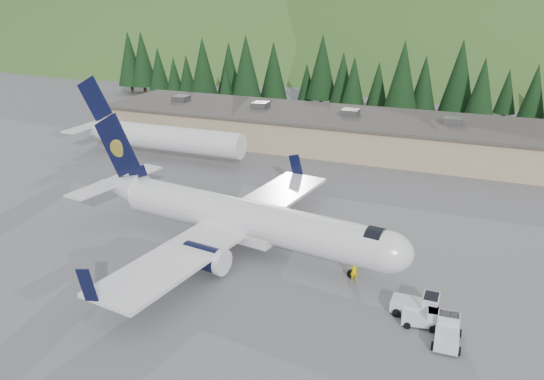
{
  "coord_description": "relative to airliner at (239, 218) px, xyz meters",
  "views": [
    {
      "loc": [
        19.02,
        -40.8,
        22.89
      ],
      "look_at": [
        0.0,
        6.0,
        4.0
      ],
      "focal_mm": 35.0,
      "sensor_mm": 36.0,
      "label": 1
    }
  ],
  "objects": [
    {
      "name": "terminal_building",
      "position": [
        -4.01,
        37.86,
        -0.43
      ],
      "size": [
        71.0,
        17.0,
        6.1
      ],
      "color": "tan",
      "rests_on": "ground"
    },
    {
      "name": "baggage_tug_b",
      "position": [
        17.37,
        -5.04,
        -2.24
      ],
      "size": [
        3.44,
        2.1,
        1.82
      ],
      "rotation": [
        0.0,
        0.0,
        -0.01
      ],
      "color": "silver",
      "rests_on": "ground"
    },
    {
      "name": "second_airliner",
      "position": [
        -23.92,
        21.86,
        0.27
      ],
      "size": [
        27.5,
        11.0,
        10.05
      ],
      "color": "white",
      "rests_on": "ground"
    },
    {
      "name": "airliner",
      "position": [
        0.0,
        0.0,
        0.0
      ],
      "size": [
        34.54,
        32.51,
        11.46
      ],
      "rotation": [
        0.0,
        0.0,
        -0.13
      ],
      "color": "white",
      "rests_on": "ground"
    },
    {
      "name": "ground",
      "position": [
        1.0,
        -0.14,
        -3.05
      ],
      "size": [
        600.0,
        600.0,
        0.0
      ],
      "primitive_type": "plane",
      "color": "slate"
    },
    {
      "name": "tree_line",
      "position": [
        -10.04,
        61.9,
        4.4
      ],
      "size": [
        113.19,
        17.88,
        13.97
      ],
      "color": "black",
      "rests_on": "ground"
    },
    {
      "name": "baggage_tug_a",
      "position": [
        17.91,
        -6.31,
        -2.42
      ],
      "size": [
        2.8,
        1.89,
        1.41
      ],
      "rotation": [
        0.0,
        0.0,
        0.13
      ],
      "color": "silver",
      "rests_on": "ground"
    },
    {
      "name": "baggage_tug_c",
      "position": [
        19.64,
        -7.54,
        -2.3
      ],
      "size": [
        2.04,
        3.24,
        1.69
      ],
      "rotation": [
        0.0,
        0.0,
        1.61
      ],
      "color": "silver",
      "rests_on": "ground"
    },
    {
      "name": "ramp_worker",
      "position": [
        11.62,
        -1.91,
        -2.1
      ],
      "size": [
        0.82,
        0.8,
        1.9
      ],
      "primitive_type": "imported",
      "rotation": [
        0.0,
        0.0,
        3.84
      ],
      "color": "#F5DC02",
      "rests_on": "ground"
    }
  ]
}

